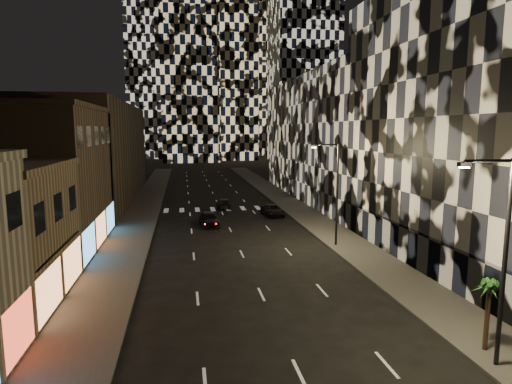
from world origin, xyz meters
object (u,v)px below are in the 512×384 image
object	(u,v)px
car_dark_oncoming	(224,203)
palm_tree	(489,292)
car_dark_midlane	(209,219)
streetlight_near	(501,249)
car_dark_rightlane	(273,210)
streetlight_far	(335,187)

from	to	relation	value
car_dark_oncoming	palm_tree	distance (m)	40.11
car_dark_midlane	palm_tree	distance (m)	31.09
streetlight_near	car_dark_rightlane	size ratio (longest dim) A/B	1.92
streetlight_near	palm_tree	distance (m)	2.77
car_dark_oncoming	streetlight_near	bearing A→B (deg)	103.54
streetlight_far	car_dark_oncoming	xyz separation A→B (m)	(-7.85, 20.36, -4.70)
streetlight_far	palm_tree	xyz separation A→B (m)	(0.65, -18.77, -2.40)
car_dark_oncoming	car_dark_rightlane	size ratio (longest dim) A/B	0.95
palm_tree	car_dark_oncoming	bearing A→B (deg)	102.26
car_dark_oncoming	car_dark_rightlane	xyz separation A→B (m)	(5.39, -5.92, 0.00)
car_dark_midlane	car_dark_rightlane	world-z (taller)	car_dark_midlane
car_dark_midlane	streetlight_far	bearing A→B (deg)	-50.88
palm_tree	streetlight_near	bearing A→B (deg)	-117.60
streetlight_far	car_dark_midlane	distance (m)	15.28
streetlight_near	car_dark_rightlane	bearing A→B (deg)	94.10
streetlight_far	car_dark_oncoming	distance (m)	22.33
streetlight_near	streetlight_far	size ratio (longest dim) A/B	1.00
car_dark_rightlane	palm_tree	xyz separation A→B (m)	(3.11, -33.21, 2.30)
streetlight_near	palm_tree	world-z (taller)	streetlight_near
car_dark_midlane	palm_tree	size ratio (longest dim) A/B	1.32
streetlight_near	car_dark_midlane	bearing A→B (deg)	109.00
car_dark_midlane	car_dark_oncoming	xyz separation A→B (m)	(2.55, 10.16, -0.11)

